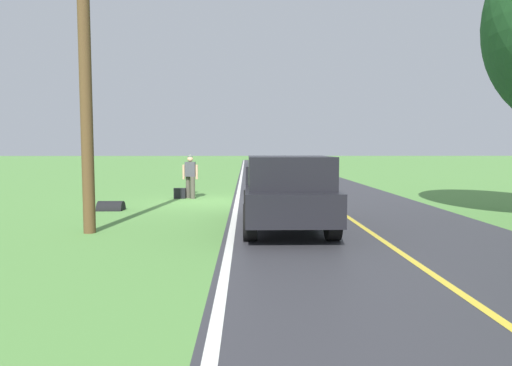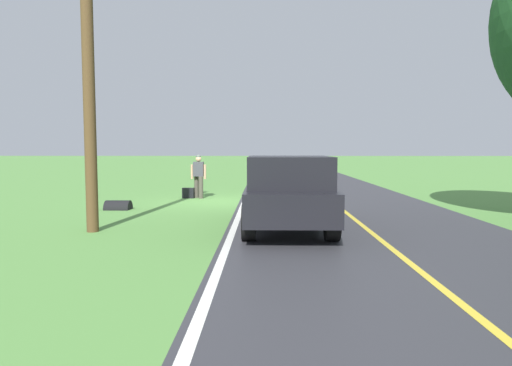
# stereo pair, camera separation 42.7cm
# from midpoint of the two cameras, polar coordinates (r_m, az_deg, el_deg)

# --- Properties ---
(ground_plane) EXTENTS (200.00, 200.00, 0.00)m
(ground_plane) POSITION_cam_midpoint_polar(r_m,az_deg,el_deg) (17.15, -6.66, -2.33)
(ground_plane) COLOR #568E42
(road_surface) EXTENTS (6.98, 120.00, 0.00)m
(road_surface) POSITION_cam_midpoint_polar(r_m,az_deg,el_deg) (17.29, 7.91, -2.28)
(road_surface) COLOR #333338
(road_surface) RESTS_ON ground
(lane_edge_line) EXTENTS (0.16, 117.60, 0.00)m
(lane_edge_line) POSITION_cam_midpoint_polar(r_m,az_deg,el_deg) (17.08, -3.12, -2.32)
(lane_edge_line) COLOR silver
(lane_edge_line) RESTS_ON ground
(lane_centre_line) EXTENTS (0.14, 117.60, 0.00)m
(lane_centre_line) POSITION_cam_midpoint_polar(r_m,az_deg,el_deg) (17.29, 7.91, -2.27)
(lane_centre_line) COLOR gold
(lane_centre_line) RESTS_ON ground
(hitchhiker_walking) EXTENTS (0.62, 0.52, 1.75)m
(hitchhiker_walking) POSITION_cam_midpoint_polar(r_m,az_deg,el_deg) (18.25, -8.93, 1.14)
(hitchhiker_walking) COLOR #4C473D
(hitchhiker_walking) RESTS_ON ground
(suitcase_carried) EXTENTS (0.46, 0.21, 0.42)m
(suitcase_carried) POSITION_cam_midpoint_polar(r_m,az_deg,el_deg) (18.30, -10.24, -1.29)
(suitcase_carried) COLOR black
(suitcase_carried) RESTS_ON ground
(pickup_truck_passing) EXTENTS (2.10, 5.40, 1.82)m
(pickup_truck_passing) POSITION_cam_midpoint_polar(r_m,az_deg,el_deg) (11.21, 2.68, -0.91)
(pickup_truck_passing) COLOR black
(pickup_truck_passing) RESTS_ON ground
(utility_pole_roadside) EXTENTS (0.28, 0.28, 8.99)m
(utility_pole_roadside) POSITION_cam_midpoint_polar(r_m,az_deg,el_deg) (11.66, -21.83, 16.43)
(utility_pole_roadside) COLOR brown
(utility_pole_roadside) RESTS_ON ground
(drainage_culvert) EXTENTS (0.80, 0.60, 0.60)m
(drainage_culvert) POSITION_cam_midpoint_polar(r_m,az_deg,el_deg) (15.46, -18.55, -3.27)
(drainage_culvert) COLOR black
(drainage_culvert) RESTS_ON ground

